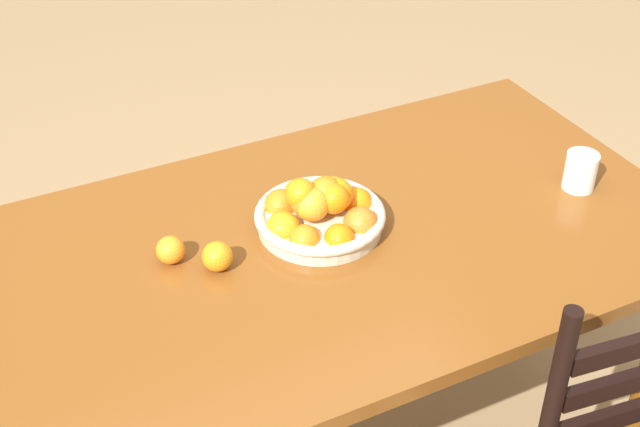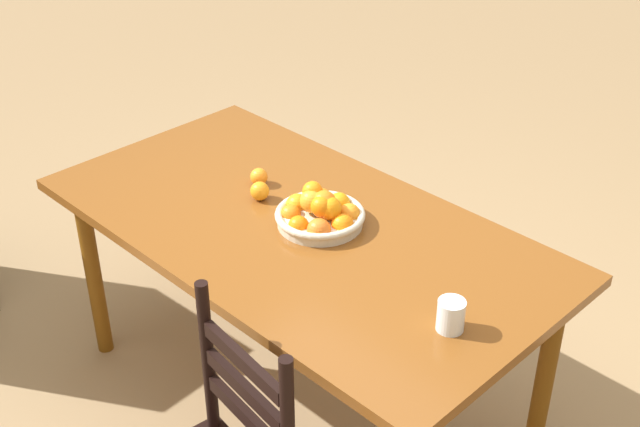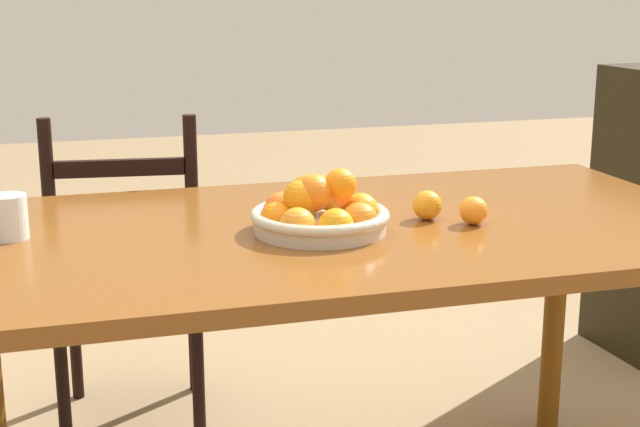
{
  "view_description": "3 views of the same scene",
  "coord_description": "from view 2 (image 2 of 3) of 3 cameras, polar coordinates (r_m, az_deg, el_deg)",
  "views": [
    {
      "loc": [
        0.66,
        1.39,
        1.97
      ],
      "look_at": [
        -0.05,
        -0.05,
        0.82
      ],
      "focal_mm": 49.87,
      "sensor_mm": 36.0,
      "label": 1
    },
    {
      "loc": [
        -1.68,
        1.58,
        2.23
      ],
      "look_at": [
        -0.05,
        -0.05,
        0.82
      ],
      "focal_mm": 46.9,
      "sensor_mm": 36.0,
      "label": 2
    },
    {
      "loc": [
        -0.58,
        -1.86,
        1.3
      ],
      "look_at": [
        -0.05,
        -0.05,
        0.82
      ],
      "focal_mm": 52.12,
      "sensor_mm": 36.0,
      "label": 3
    }
  ],
  "objects": [
    {
      "name": "dining_table",
      "position": [
        2.77,
        -1.48,
        -2.09
      ],
      "size": [
        1.74,
        0.92,
        0.78
      ],
      "color": "brown",
      "rests_on": "ground"
    },
    {
      "name": "fruit_bowl",
      "position": [
        2.7,
        0.01,
        0.07
      ],
      "size": [
        0.29,
        0.29,
        0.14
      ],
      "color": "beige",
      "rests_on": "dining_table"
    },
    {
      "name": "orange_loose_0",
      "position": [
        2.94,
        -4.19,
        2.52
      ],
      "size": [
        0.06,
        0.06,
        0.06
      ],
      "primitive_type": "sphere",
      "color": "orange",
      "rests_on": "dining_table"
    },
    {
      "name": "ground_plane",
      "position": [
        3.21,
        -1.3,
        -12.55
      ],
      "size": [
        12.0,
        12.0,
        0.0
      ],
      "primitive_type": "plane",
      "color": "#927652"
    },
    {
      "name": "drinking_glass",
      "position": [
        2.29,
        8.92,
        -6.88
      ],
      "size": [
        0.08,
        0.08,
        0.09
      ],
      "primitive_type": "cylinder",
      "color": "silver",
      "rests_on": "dining_table"
    },
    {
      "name": "orange_loose_1",
      "position": [
        2.85,
        -4.13,
        1.54
      ],
      "size": [
        0.07,
        0.07,
        0.07
      ],
      "primitive_type": "sphere",
      "color": "orange",
      "rests_on": "dining_table"
    }
  ]
}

